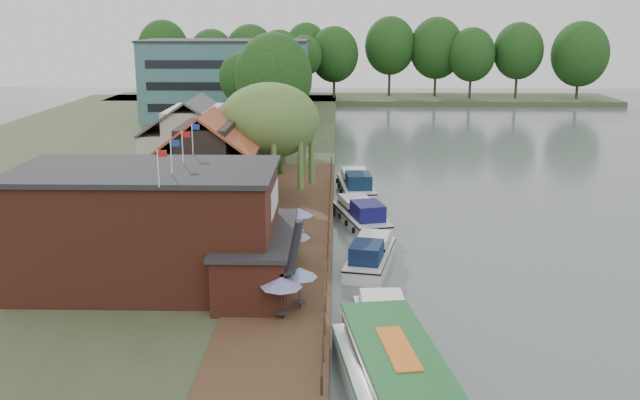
{
  "coord_description": "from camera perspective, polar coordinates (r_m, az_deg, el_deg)",
  "views": [
    {
      "loc": [
        -4.7,
        -41.51,
        16.95
      ],
      "look_at": [
        -6.0,
        12.0,
        3.0
      ],
      "focal_mm": 40.0,
      "sensor_mm": 36.0,
      "label": 1
    }
  ],
  "objects": [
    {
      "name": "umbrella_2",
      "position": [
        42.9,
        -3.45,
        -5.41
      ],
      "size": [
        2.41,
        2.41,
        2.38
      ],
      "primitive_type": null,
      "color": "navy",
      "rests_on": "quay_deck"
    },
    {
      "name": "cottage_a",
      "position": [
        57.66,
        -8.94,
        2.72
      ],
      "size": [
        8.6,
        7.6,
        8.5
      ],
      "primitive_type": null,
      "color": "black",
      "rests_on": "land_bank"
    },
    {
      "name": "umbrella_5",
      "position": [
        51.52,
        -1.67,
        -1.94
      ],
      "size": [
        2.06,
        2.06,
        2.38
      ],
      "primitive_type": null,
      "color": "navy",
      "rests_on": "quay_deck"
    },
    {
      "name": "cottage_c",
      "position": [
        76.0,
        -5.68,
        5.68
      ],
      "size": [
        7.6,
        7.6,
        8.5
      ],
      "primitive_type": null,
      "color": "black",
      "rests_on": "land_bank"
    },
    {
      "name": "bank_tree_4",
      "position": [
        130.08,
        -3.28,
        10.52
      ],
      "size": [
        8.89,
        8.89,
        13.44
      ],
      "primitive_type": null,
      "color": "#143811",
      "rests_on": "land_bank"
    },
    {
      "name": "cottage_b",
      "position": [
        67.87,
        -9.96,
        4.46
      ],
      "size": [
        9.6,
        8.6,
        8.5
      ],
      "primitive_type": null,
      "color": "beige",
      "rests_on": "land_bank"
    },
    {
      "name": "cruiser_0",
      "position": [
        38.01,
        5.3,
        -9.93
      ],
      "size": [
        3.69,
        10.1,
        2.42
      ],
      "primitive_type": null,
      "rotation": [
        0.0,
        0.0,
        0.05
      ],
      "color": "white",
      "rests_on": "ground"
    },
    {
      "name": "umbrella_4",
      "position": [
        48.13,
        -2.63,
        -3.15
      ],
      "size": [
        2.28,
        2.28,
        2.38
      ],
      "primitive_type": null,
      "color": "navy",
      "rests_on": "quay_deck"
    },
    {
      "name": "umbrella_0",
      "position": [
        38.44,
        -3.09,
        -7.84
      ],
      "size": [
        2.27,
        2.27,
        2.38
      ],
      "primitive_type": null,
      "color": "navy",
      "rests_on": "quay_deck"
    },
    {
      "name": "pub",
      "position": [
        43.35,
        -11.07,
        -2.16
      ],
      "size": [
        20.0,
        11.0,
        7.3
      ],
      "primitive_type": null,
      "color": "maroon",
      "rests_on": "land_bank"
    },
    {
      "name": "quay_rail",
      "position": [
        54.26,
        0.7,
        -1.94
      ],
      "size": [
        0.2,
        49.0,
        1.0
      ],
      "primitive_type": null,
      "color": "black",
      "rests_on": "land_bank"
    },
    {
      "name": "cruiser_1",
      "position": [
        49.49,
        4.04,
        -4.12
      ],
      "size": [
        4.71,
        9.57,
        2.19
      ],
      "primitive_type": null,
      "rotation": [
        0.0,
        0.0,
        -0.2
      ],
      "color": "silver",
      "rests_on": "ground"
    },
    {
      "name": "bank_tree_3",
      "position": [
        119.65,
        -3.8,
        10.09
      ],
      "size": [
        6.15,
        6.15,
        13.17
      ],
      "primitive_type": null,
      "color": "#143811",
      "rests_on": "land_bank"
    },
    {
      "name": "cruiser_2",
      "position": [
        58.97,
        3.3,
        -0.92
      ],
      "size": [
        5.62,
        10.33,
        2.38
      ],
      "primitive_type": null,
      "rotation": [
        0.0,
        0.0,
        0.26
      ],
      "color": "silver",
      "rests_on": "ground"
    },
    {
      "name": "willow",
      "position": [
        61.73,
        -4.03,
        4.55
      ],
      "size": [
        8.6,
        8.6,
        10.43
      ],
      "primitive_type": null,
      "color": "#476B2D",
      "rests_on": "land_bank"
    },
    {
      "name": "cruiser_3",
      "position": [
        69.27,
        2.91,
        1.47
      ],
      "size": [
        4.17,
        10.38,
        2.46
      ],
      "primitive_type": null,
      "rotation": [
        0.0,
        0.0,
        0.09
      ],
      "color": "silver",
      "rests_on": "ground"
    },
    {
      "name": "ground",
      "position": [
        45.09,
        7.34,
        -7.6
      ],
      "size": [
        260.0,
        260.0,
        0.0
      ],
      "primitive_type": "plane",
      "color": "#4C5855",
      "rests_on": "ground"
    },
    {
      "name": "tour_boat",
      "position": [
        31.5,
        6.5,
        -14.72
      ],
      "size": [
        6.2,
        14.86,
        3.15
      ],
      "primitive_type": null,
      "rotation": [
        0.0,
        0.0,
        0.15
      ],
      "color": "silver",
      "rests_on": "ground"
    },
    {
      "name": "bank_tree_5",
      "position": [
        137.1,
        -1.25,
        10.51
      ],
      "size": [
        6.69,
        6.69,
        12.3
      ],
      "primitive_type": null,
      "color": "#143811",
      "rests_on": "land_bank"
    },
    {
      "name": "quay_deck",
      "position": [
        54.01,
        -2.18,
        -2.52
      ],
      "size": [
        6.0,
        50.0,
        0.1
      ],
      "primitive_type": "cube",
      "color": "#47301E",
      "rests_on": "land_bank"
    },
    {
      "name": "bank_tree_1",
      "position": [
        91.34,
        -3.7,
        8.72
      ],
      "size": [
        6.31,
        6.31,
        13.25
      ],
      "primitive_type": null,
      "color": "#143811",
      "rests_on": "land_bank"
    },
    {
      "name": "hotel_block",
      "position": [
        113.27,
        -7.5,
        9.52
      ],
      "size": [
        25.4,
        12.4,
        12.3
      ],
      "primitive_type": null,
      "color": "#38666B",
      "rests_on": "land_bank"
    },
    {
      "name": "bank_tree_2",
      "position": [
        99.28,
        -6.28,
        8.51
      ],
      "size": [
        6.05,
        6.05,
        11.1
      ],
      "primitive_type": null,
      "color": "#143811",
      "rests_on": "land_bank"
    },
    {
      "name": "land_bank",
      "position": [
        82.25,
        -16.57,
        2.46
      ],
      "size": [
        50.0,
        140.0,
        1.0
      ],
      "primitive_type": "cube",
      "color": "#384728",
      "rests_on": "ground"
    },
    {
      "name": "umbrella_3",
      "position": [
        46.53,
        -2.22,
        -3.77
      ],
      "size": [
        2.41,
        2.41,
        2.38
      ],
      "primitive_type": null,
      "color": "#1B1B98",
      "rests_on": "quay_deck"
    },
    {
      "name": "bank_tree_0",
      "position": [
        82.52,
        -3.72,
        8.39
      ],
      "size": [
        8.84,
        8.84,
        14.1
      ],
      "primitive_type": null,
      "color": "#143811",
      "rests_on": "land_bank"
    },
    {
      "name": "umbrella_1",
      "position": [
        39.77,
        -1.65,
        -7.04
      ],
      "size": [
        2.02,
        2.02,
        2.38
      ],
      "primitive_type": null,
      "color": "#1A4C92",
      "rests_on": "quay_deck"
    }
  ]
}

